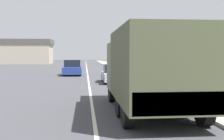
# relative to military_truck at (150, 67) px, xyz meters

# --- Properties ---
(ground_plane) EXTENTS (180.00, 180.00, 0.00)m
(ground_plane) POSITION_rel_military_truck_xyz_m (-2.08, 28.96, -1.66)
(ground_plane) COLOR #424247
(lane_centre_stripe) EXTENTS (0.12, 120.00, 0.00)m
(lane_centre_stripe) POSITION_rel_military_truck_xyz_m (-2.08, 28.96, -1.66)
(lane_centre_stripe) COLOR silver
(lane_centre_stripe) RESTS_ON ground
(sidewalk_right) EXTENTS (1.80, 120.00, 0.12)m
(sidewalk_right) POSITION_rel_military_truck_xyz_m (2.42, 28.96, -1.60)
(sidewalk_right) COLOR #ADAAA3
(sidewalk_right) RESTS_ON ground
(grass_strip_right) EXTENTS (7.00, 120.00, 0.02)m
(grass_strip_right) POSITION_rel_military_truck_xyz_m (6.82, 28.96, -1.65)
(grass_strip_right) COLOR olive
(grass_strip_right) RESTS_ON ground
(military_truck) EXTENTS (2.59, 6.94, 2.97)m
(military_truck) POSITION_rel_military_truck_xyz_m (0.00, 0.00, 0.00)
(military_truck) COLOR #606647
(military_truck) RESTS_ON ground
(car_nearest_ahead) EXTENTS (1.92, 4.05, 1.39)m
(car_nearest_ahead) POSITION_rel_military_truck_xyz_m (-0.05, 11.32, -1.03)
(car_nearest_ahead) COLOR #B7BABF
(car_nearest_ahead) RESTS_ON ground
(car_second_ahead) EXTENTS (1.87, 4.39, 1.60)m
(car_second_ahead) POSITION_rel_military_truck_xyz_m (-3.66, 19.60, -0.94)
(car_second_ahead) COLOR navy
(car_second_ahead) RESTS_ON ground
(building_distant) EXTENTS (17.85, 8.71, 5.77)m
(building_distant) POSITION_rel_military_truck_xyz_m (-19.06, 59.07, 1.26)
(building_distant) COLOR #B2A893
(building_distant) RESTS_ON ground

